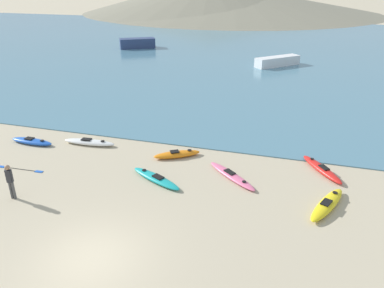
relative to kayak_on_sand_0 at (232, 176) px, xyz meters
name	(u,v)px	position (x,y,z in m)	size (l,w,h in m)	color
ground_plane	(91,259)	(-3.82, -7.44, -0.12)	(400.00, 400.00, 0.00)	tan
bay_water	(256,48)	(-3.82, 37.99, -0.09)	(160.00, 70.00, 0.06)	teal
far_hill_midleft	(234,0)	(-17.38, 93.30, 3.15)	(79.09, 79.09, 6.54)	gray
kayak_on_sand_0	(232,176)	(0.00, 0.00, 0.00)	(3.08, 2.78, 0.29)	#E5668C
kayak_on_sand_1	(327,204)	(4.62, -1.48, 0.05)	(1.89, 3.32, 0.40)	yellow
kayak_on_sand_2	(32,141)	(-12.70, 0.71, 0.04)	(2.91, 0.79, 0.37)	blue
kayak_on_sand_3	(89,142)	(-9.21, 1.60, 0.04)	(3.33, 0.90, 0.37)	white
kayak_on_sand_4	(156,178)	(-3.63, -1.40, 0.02)	(3.24, 2.04, 0.32)	teal
kayak_on_sand_5	(322,169)	(4.46, 1.99, 0.04)	(2.33, 3.08, 0.38)	red
kayak_on_sand_6	(177,154)	(-3.48, 1.50, 0.05)	(2.67, 1.99, 0.39)	orange
person_near_foreground	(10,180)	(-9.42, -4.81, 0.88)	(0.35, 0.25, 1.75)	#4C4C4C
moored_boat_0	(277,61)	(0.07, 26.98, 0.46)	(4.89, 4.86, 1.05)	white
moored_boat_1	(137,43)	(-20.01, 33.11, 0.61)	(5.11, 4.04, 1.35)	navy
loose_paddle	(20,169)	(-11.13, -2.33, -0.11)	(2.79, 0.30, 0.03)	black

